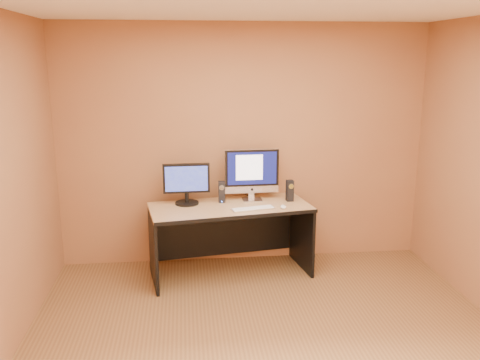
% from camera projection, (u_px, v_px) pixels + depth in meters
% --- Properties ---
extents(floor, '(4.00, 4.00, 0.00)m').
position_uv_depth(floor, '(274.00, 356.00, 3.90)').
color(floor, brown).
rests_on(floor, ground).
extents(walls, '(4.00, 4.00, 2.60)m').
position_uv_depth(walls, '(277.00, 193.00, 3.59)').
color(walls, '#93603B').
rests_on(walls, ground).
extents(ceiling, '(4.00, 4.00, 0.00)m').
position_uv_depth(ceiling, '(281.00, 0.00, 3.28)').
color(ceiling, white).
rests_on(ceiling, walls).
extents(desk, '(1.72, 0.95, 0.75)m').
position_uv_depth(desk, '(230.00, 241.00, 5.29)').
color(desk, tan).
rests_on(desk, ground).
extents(imac, '(0.58, 0.23, 0.56)m').
position_uv_depth(imac, '(252.00, 175.00, 5.35)').
color(imac, '#B2B2B6').
rests_on(imac, desk).
extents(second_monitor, '(0.49, 0.25, 0.43)m').
position_uv_depth(second_monitor, '(186.00, 184.00, 5.22)').
color(second_monitor, black).
rests_on(second_monitor, desk).
extents(speaker_left, '(0.07, 0.08, 0.22)m').
position_uv_depth(speaker_left, '(222.00, 192.00, 5.31)').
color(speaker_left, black).
rests_on(speaker_left, desk).
extents(speaker_right, '(0.08, 0.08, 0.22)m').
position_uv_depth(speaker_right, '(290.00, 191.00, 5.36)').
color(speaker_right, black).
rests_on(speaker_right, desk).
extents(keyboard, '(0.45, 0.21, 0.02)m').
position_uv_depth(keyboard, '(253.00, 209.00, 5.08)').
color(keyboard, silver).
rests_on(keyboard, desk).
extents(mouse, '(0.06, 0.11, 0.04)m').
position_uv_depth(mouse, '(283.00, 207.00, 5.11)').
color(mouse, white).
rests_on(mouse, desk).
extents(cable_a, '(0.11, 0.20, 0.01)m').
position_uv_depth(cable_a, '(251.00, 197.00, 5.53)').
color(cable_a, black).
rests_on(cable_a, desk).
extents(cable_b, '(0.09, 0.17, 0.01)m').
position_uv_depth(cable_b, '(251.00, 197.00, 5.53)').
color(cable_b, black).
rests_on(cable_b, desk).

